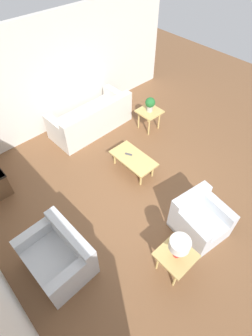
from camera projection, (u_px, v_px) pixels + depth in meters
name	position (u px, v px, depth m)	size (l,w,h in m)	color
ground_plane	(139.00, 187.00, 5.67)	(14.00, 14.00, 0.00)	brown
wall_right	(51.00, 77.00, 6.19)	(0.12, 7.20, 2.70)	silver
sofa	(92.00, 120.00, 6.77)	(0.98, 2.13, 0.83)	silver
armchair	(199.00, 219.00, 4.76)	(0.96, 0.92, 0.78)	silver
loveseat	(59.00, 256.00, 4.31)	(1.15, 0.89, 0.78)	silver
coffee_table	(133.00, 159.00, 5.77)	(1.04, 0.55, 0.38)	tan
side_table_plant	(149.00, 113.00, 6.68)	(0.55, 0.55, 0.55)	tan
side_table_lamp	(176.00, 257.00, 4.13)	(0.55, 0.55, 0.55)	tan
potted_plant	(150.00, 104.00, 6.46)	(0.25, 0.25, 0.37)	#B2ADA3
table_lamp	(179.00, 245.00, 3.83)	(0.32, 0.32, 0.44)	red
remote_control	(129.00, 154.00, 5.79)	(0.16, 0.11, 0.02)	#4C4C51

